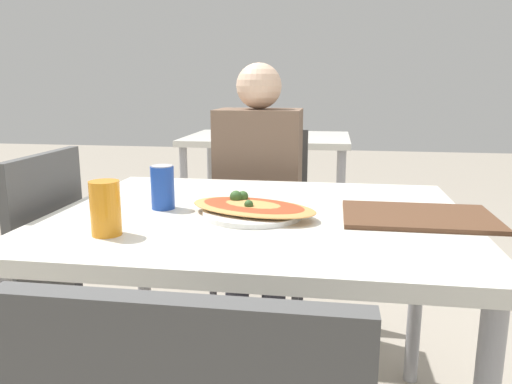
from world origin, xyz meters
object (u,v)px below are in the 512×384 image
soda_can (163,187)px  dining_table (258,237)px  person_seated (258,181)px  chair_side_left (18,272)px  chair_far_seated (262,216)px  drink_glass (106,208)px  pizza_main (252,209)px

soda_can → dining_table: bearing=-0.4°
dining_table → person_seated: person_seated is taller
chair_side_left → soda_can: chair_side_left is taller
dining_table → soda_can: soda_can is taller
chair_far_seated → chair_side_left: bearing=50.1°
person_seated → drink_glass: bearing=76.8°
dining_table → chair_side_left: bearing=179.7°
pizza_main → drink_glass: drink_glass is taller
pizza_main → chair_far_seated: bearing=96.3°
pizza_main → soda_can: soda_can is taller
drink_glass → person_seated: bearing=76.8°
chair_far_seated → chair_side_left: size_ratio=1.00×
person_seated → chair_side_left: bearing=45.6°
chair_far_seated → drink_glass: chair_far_seated is taller
chair_far_seated → soda_can: bearing=77.5°
person_seated → dining_table: bearing=98.6°
dining_table → person_seated: 0.68m
chair_far_seated → drink_glass: size_ratio=6.76×
drink_glass → chair_side_left: bearing=148.4°
chair_side_left → pizza_main: chair_side_left is taller
person_seated → drink_glass: person_seated is taller
drink_glass → pizza_main: bearing=35.9°
pizza_main → soda_can: bearing=171.3°
person_seated → pizza_main: size_ratio=2.88×
person_seated → drink_glass: 0.97m
soda_can → person_seated: bearing=75.5°
chair_side_left → drink_glass: size_ratio=6.76×
chair_far_seated → pizza_main: size_ratio=2.17×
dining_table → chair_far_seated: size_ratio=1.29×
dining_table → person_seated: bearing=98.6°
soda_can → chair_far_seated: bearing=77.5°
dining_table → chair_far_seated: bearing=97.4°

